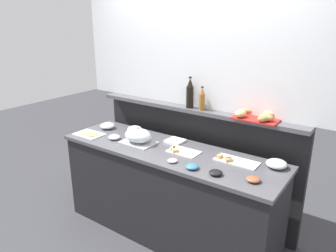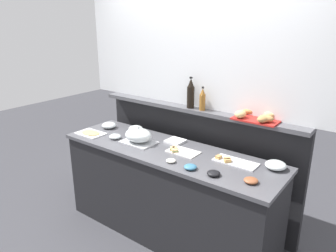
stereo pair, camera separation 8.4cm
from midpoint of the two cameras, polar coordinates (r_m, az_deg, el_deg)
ground_plane at (r=3.91m, az=4.58°, el=-14.03°), size 12.00×12.00×0.00m
buffet_counter at (r=3.24m, az=-0.81°, el=-11.77°), size 2.21×0.66×0.93m
back_ledge_unit at (r=3.53m, az=4.06°, el=-5.74°), size 2.31×0.22×1.24m
upper_wall_panel at (r=3.25m, az=4.81°, el=15.29°), size 2.91×0.08×1.36m
sandwich_platter_rear at (r=2.83m, az=10.84°, el=-6.07°), size 0.38×0.17×0.04m
sandwich_platter_front at (r=2.97m, az=1.58°, el=-4.47°), size 0.29×0.18×0.04m
cold_cuts_platter at (r=3.52m, az=-14.50°, el=-1.37°), size 0.30×0.21×0.02m
serving_cloche at (r=3.17m, az=-6.08°, el=-1.81°), size 0.34×0.24×0.17m
glass_bowl_large at (r=3.66m, az=-11.36°, el=-0.00°), size 0.16×0.16×0.07m
glass_bowl_medium at (r=3.33m, az=-10.24°, el=-1.98°), size 0.12×0.12×0.05m
glass_bowl_small at (r=2.80m, az=17.90°, el=-6.47°), size 0.17×0.17×0.07m
glass_bowl_extra at (r=3.52m, az=-6.65°, el=-0.55°), size 0.16×0.16×0.06m
condiment_bowl_cream at (r=2.76m, az=-0.10°, el=-6.17°), size 0.08×0.08×0.03m
condiment_bowl_teal at (r=2.65m, az=3.40°, el=-7.22°), size 0.11×0.11×0.04m
condiment_bowl_dark at (r=2.53m, az=13.99°, el=-9.18°), size 0.11×0.11×0.04m
condiment_bowl_red at (r=2.57m, az=7.55°, el=-8.22°), size 0.11×0.11×0.04m
napkin_stack at (r=3.20m, az=0.53°, el=-2.70°), size 0.17×0.17×0.02m
vinegar_bottle_amber at (r=3.17m, az=5.29°, el=4.69°), size 0.06×0.06×0.24m
wine_bottle_dark at (r=3.24m, az=3.17°, el=5.72°), size 0.08×0.08×0.32m
bread_basket at (r=2.97m, az=14.79°, el=1.77°), size 0.40×0.32×0.08m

